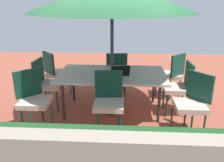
{
  "coord_description": "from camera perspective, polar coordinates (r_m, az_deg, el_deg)",
  "views": [
    {
      "loc": [
        -0.24,
        4.11,
        2.05
      ],
      "look_at": [
        0.0,
        0.0,
        0.6
      ],
      "focal_mm": 37.69,
      "sensor_mm": 36.0,
      "label": 1
    }
  ],
  "objects": [
    {
      "name": "chair_west",
      "position": [
        4.45,
        16.11,
        -1.01
      ],
      "size": [
        0.46,
        0.46,
        0.98
      ],
      "rotation": [
        0.0,
        0.0,
        1.58
      ],
      "color": "beige",
      "rests_on": "ground_plane"
    },
    {
      "name": "chair_north",
      "position": [
        3.69,
        -0.8,
        -4.49
      ],
      "size": [
        0.47,
        0.48,
        0.98
      ],
      "rotation": [
        0.0,
        0.0,
        3.22
      ],
      "color": "beige",
      "rests_on": "ground_plane"
    },
    {
      "name": "chair_south",
      "position": [
        5.11,
        1.07,
        2.39
      ],
      "size": [
        0.47,
        0.48,
        0.98
      ],
      "rotation": [
        0.0,
        0.0,
        0.09
      ],
      "color": "beige",
      "rests_on": "ground_plane"
    },
    {
      "name": "chair_southeast",
      "position": [
        5.29,
        -13.52,
        2.42
      ],
      "size": [
        0.59,
        0.59,
        0.98
      ],
      "rotation": [
        0.0,
        0.0,
        5.49
      ],
      "color": "beige",
      "rests_on": "ground_plane"
    },
    {
      "name": "chair_east",
      "position": [
        4.64,
        -15.55,
        -0.13
      ],
      "size": [
        0.47,
        0.46,
        0.98
      ],
      "rotation": [
        0.0,
        0.0,
        4.66
      ],
      "color": "beige",
      "rests_on": "ground_plane"
    },
    {
      "name": "ground_plane",
      "position": [
        4.6,
        -0.0,
        -7.18
      ],
      "size": [
        10.0,
        10.0,
        0.02
      ],
      "primitive_type": "cube",
      "color": "#9E4C38"
    },
    {
      "name": "cup",
      "position": [
        4.12,
        -2.58,
        1.74
      ],
      "size": [
        0.07,
        0.07,
        0.1
      ],
      "primitive_type": "cylinder",
      "color": "#CC4C33",
      "rests_on": "dining_table"
    },
    {
      "name": "laptop",
      "position": [
        4.14,
        1.92,
        1.77
      ],
      "size": [
        0.37,
        0.32,
        0.21
      ],
      "rotation": [
        0.0,
        0.0,
        0.25
      ],
      "color": "#B7B7BC",
      "rests_on": "dining_table"
    },
    {
      "name": "chair_southwest",
      "position": [
        5.15,
        14.2,
        1.91
      ],
      "size": [
        0.59,
        0.59,
        0.98
      ],
      "rotation": [
        0.0,
        0.0,
        0.75
      ],
      "color": "beige",
      "rests_on": "ground_plane"
    },
    {
      "name": "dining_table",
      "position": [
        4.33,
        -0.0,
        1.28
      ],
      "size": [
        1.96,
        1.14,
        0.75
      ],
      "color": "silver",
      "rests_on": "ground_plane"
    },
    {
      "name": "chair_northwest",
      "position": [
        3.84,
        18.98,
        -4.62
      ],
      "size": [
        0.59,
        0.58,
        0.98
      ],
      "rotation": [
        0.0,
        0.0,
        2.28
      ],
      "color": "beige",
      "rests_on": "ground_plane"
    },
    {
      "name": "chair_northeast",
      "position": [
        3.98,
        -18.59,
        -3.76
      ],
      "size": [
        0.59,
        0.59,
        0.98
      ],
      "rotation": [
        0.0,
        0.0,
        3.93
      ],
      "color": "beige",
      "rests_on": "ground_plane"
    }
  ]
}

